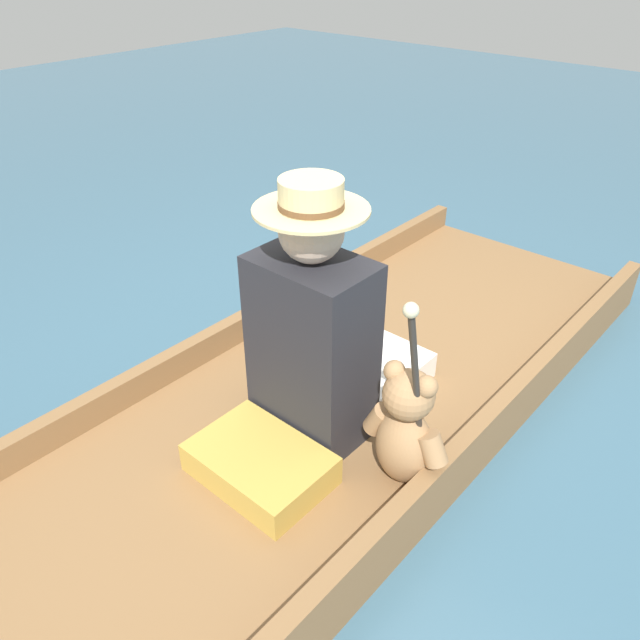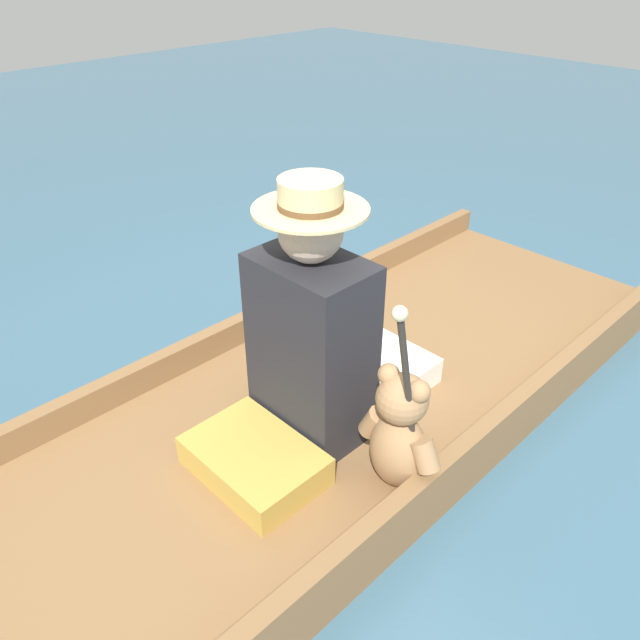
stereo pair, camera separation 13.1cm
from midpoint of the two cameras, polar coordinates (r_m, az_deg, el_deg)
name	(u,v)px [view 1 (the left image)]	position (r m, az deg, el deg)	size (l,w,h in m)	color
ground_plane	(342,410)	(2.56, 0.55, -8.26)	(16.00, 16.00, 0.00)	#385B70
punt_boat	(342,397)	(2.52, 0.56, -7.06)	(1.19, 3.27, 0.23)	brown
seat_cushion	(260,464)	(2.12, -7.31, -12.96)	(0.45, 0.31, 0.11)	#B7933D
seated_person	(323,338)	(2.13, -1.48, -1.70)	(0.39, 0.73, 0.94)	white
teddy_bear	(406,429)	(2.00, 5.99, -9.91)	(0.31, 0.18, 0.45)	#9E754C
wine_glass	(306,336)	(2.62, -2.69, -1.54)	(0.10, 0.10, 0.12)	silver
walking_cane	(416,384)	(1.80, 6.72, -5.91)	(0.04, 0.20, 0.74)	#2D2823
champagne_bottle	(314,289)	(2.83, -1.86, 2.87)	(0.08, 0.08, 0.34)	#1E4723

